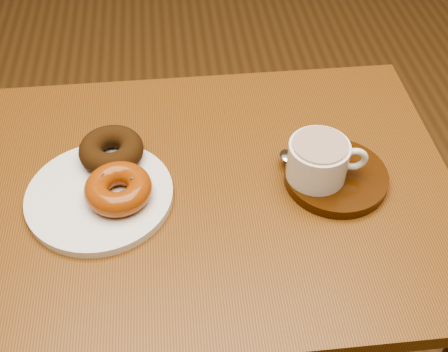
{
  "coord_description": "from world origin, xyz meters",
  "views": [
    {
      "loc": [
        -0.21,
        -0.92,
        1.34
      ],
      "look_at": [
        -0.15,
        -0.33,
        0.73
      ],
      "focal_mm": 45.0,
      "sensor_mm": 36.0,
      "label": 1
    }
  ],
  "objects": [
    {
      "name": "ground",
      "position": [
        0.0,
        0.0,
        0.0
      ],
      "size": [
        6.0,
        6.0,
        0.0
      ],
      "primitive_type": "plane",
      "color": "brown",
      "rests_on": "ground"
    },
    {
      "name": "cafe_table",
      "position": [
        -0.17,
        -0.33,
        0.59
      ],
      "size": [
        0.76,
        0.57,
        0.71
      ],
      "rotation": [
        0.0,
        0.0,
        -0.01
      ],
      "color": "brown",
      "rests_on": "ground"
    },
    {
      "name": "donut_plate",
      "position": [
        -0.33,
        -0.34,
        0.71
      ],
      "size": [
        0.29,
        0.29,
        0.01
      ],
      "primitive_type": "cylinder",
      "rotation": [
        0.0,
        0.0,
        -0.44
      ],
      "color": "white",
      "rests_on": "cafe_table"
    },
    {
      "name": "donut_cinnamon",
      "position": [
        -0.32,
        -0.27,
        0.74
      ],
      "size": [
        0.1,
        0.1,
        0.04
      ],
      "primitive_type": "torus",
      "rotation": [
        0.0,
        0.0,
        -0.03
      ],
      "color": "#311B09",
      "rests_on": "donut_plate"
    },
    {
      "name": "donut_caramel",
      "position": [
        -0.3,
        -0.35,
        0.74
      ],
      "size": [
        0.12,
        0.12,
        0.04
      ],
      "rotation": [
        0.0,
        0.0,
        0.28
      ],
      "color": "#90400F",
      "rests_on": "donut_plate"
    },
    {
      "name": "saucer",
      "position": [
        0.03,
        -0.34,
        0.71
      ],
      "size": [
        0.19,
        0.19,
        0.02
      ],
      "primitive_type": "cylinder",
      "rotation": [
        0.0,
        0.0,
        0.19
      ],
      "color": "#321806",
      "rests_on": "cafe_table"
    },
    {
      "name": "coffee_cup",
      "position": [
        -0.0,
        -0.34,
        0.75
      ],
      "size": [
        0.12,
        0.09,
        0.06
      ],
      "rotation": [
        0.0,
        0.0,
        -0.11
      ],
      "color": "white",
      "rests_on": "saucer"
    },
    {
      "name": "teaspoon",
      "position": [
        -0.04,
        -0.31,
        0.73
      ],
      "size": [
        0.03,
        0.1,
        0.01
      ],
      "rotation": [
        0.0,
        0.0,
        0.21
      ],
      "color": "silver",
      "rests_on": "saucer"
    }
  ]
}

